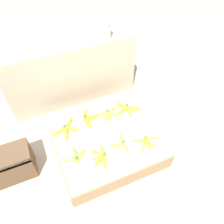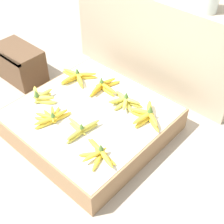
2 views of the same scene
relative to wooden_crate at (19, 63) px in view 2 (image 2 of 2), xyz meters
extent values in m
plane|color=#A89E8E|center=(0.85, -0.05, -0.13)|extent=(10.00, 10.00, 0.00)
cube|color=#997551|center=(0.85, -0.05, -0.05)|extent=(0.90, 0.89, 0.17)
cube|color=silver|center=(0.85, -0.05, 0.04)|extent=(0.87, 0.86, 0.00)
cube|color=tan|center=(0.78, 0.82, 0.21)|extent=(1.36, 0.48, 0.69)
cube|color=brown|center=(0.00, 0.00, 0.00)|extent=(0.40, 0.24, 0.27)
cube|color=#402E20|center=(0.00, -0.11, 0.12)|extent=(0.40, 0.02, 0.02)
ellipsoid|color=#DBCC4C|center=(0.57, -0.19, 0.05)|extent=(0.13, 0.11, 0.03)
ellipsoid|color=#DBCC4C|center=(0.53, -0.18, 0.05)|extent=(0.03, 0.14, 0.03)
ellipsoid|color=#DBCC4C|center=(0.48, -0.19, 0.05)|extent=(0.14, 0.10, 0.03)
ellipsoid|color=#DBCC4C|center=(0.56, -0.19, 0.08)|extent=(0.13, 0.12, 0.03)
ellipsoid|color=#DBCC4C|center=(0.53, -0.17, 0.08)|extent=(0.03, 0.14, 0.03)
ellipsoid|color=#DBCC4C|center=(0.49, -0.20, 0.08)|extent=(0.14, 0.10, 0.03)
cone|color=#4C7533|center=(0.53, -0.22, 0.12)|extent=(0.03, 0.03, 0.05)
ellipsoid|color=gold|center=(0.76, -0.22, 0.05)|extent=(0.05, 0.15, 0.02)
ellipsoid|color=gold|center=(0.72, -0.22, 0.05)|extent=(0.10, 0.14, 0.02)
ellipsoid|color=gold|center=(0.70, -0.26, 0.05)|extent=(0.15, 0.05, 0.02)
ellipsoid|color=gold|center=(0.70, -0.30, 0.05)|extent=(0.14, 0.09, 0.02)
ellipsoid|color=gold|center=(0.74, -0.32, 0.05)|extent=(0.06, 0.15, 0.02)
ellipsoid|color=gold|center=(0.75, -0.23, 0.07)|extent=(0.04, 0.15, 0.02)
ellipsoid|color=gold|center=(0.72, -0.25, 0.07)|extent=(0.13, 0.11, 0.02)
ellipsoid|color=gold|center=(0.71, -0.29, 0.07)|extent=(0.15, 0.08, 0.02)
ellipsoid|color=gold|center=(0.73, -0.31, 0.07)|extent=(0.07, 0.15, 0.02)
cone|color=#4C7533|center=(0.75, -0.27, 0.11)|extent=(0.03, 0.03, 0.04)
ellipsoid|color=gold|center=(0.95, -0.18, 0.05)|extent=(0.05, 0.15, 0.02)
ellipsoid|color=gold|center=(0.90, -0.22, 0.05)|extent=(0.15, 0.03, 0.02)
ellipsoid|color=gold|center=(0.95, -0.27, 0.05)|extent=(0.03, 0.15, 0.02)
ellipsoid|color=gold|center=(0.96, -0.17, 0.07)|extent=(0.05, 0.15, 0.02)
ellipsoid|color=gold|center=(0.89, -0.21, 0.07)|extent=(0.15, 0.04, 0.02)
ellipsoid|color=gold|center=(0.95, -0.26, 0.07)|extent=(0.03, 0.15, 0.02)
cone|color=#4C7533|center=(0.95, -0.22, 0.10)|extent=(0.03, 0.03, 0.04)
ellipsoid|color=gold|center=(1.10, -0.25, 0.05)|extent=(0.16, 0.08, 0.03)
ellipsoid|color=gold|center=(1.11, -0.30, 0.05)|extent=(0.13, 0.13, 0.03)
ellipsoid|color=gold|center=(1.16, -0.31, 0.05)|extent=(0.09, 0.16, 0.03)
ellipsoid|color=gold|center=(1.17, -0.27, 0.05)|extent=(0.16, 0.03, 0.03)
ellipsoid|color=gold|center=(1.11, -0.26, 0.08)|extent=(0.16, 0.05, 0.03)
ellipsoid|color=gold|center=(1.14, -0.31, 0.08)|extent=(0.05, 0.16, 0.03)
ellipsoid|color=gold|center=(1.19, -0.28, 0.08)|extent=(0.16, 0.08, 0.03)
cone|color=#4C7533|center=(1.14, -0.26, 0.11)|extent=(0.03, 0.03, 0.04)
ellipsoid|color=gold|center=(0.47, 0.13, 0.05)|extent=(0.17, 0.05, 0.03)
ellipsoid|color=gold|center=(0.52, 0.08, 0.05)|extent=(0.06, 0.17, 0.03)
ellipsoid|color=gold|center=(0.57, 0.11, 0.05)|extent=(0.16, 0.10, 0.03)
ellipsoid|color=gold|center=(0.57, 0.18, 0.05)|extent=(0.14, 0.13, 0.03)
ellipsoid|color=gold|center=(0.49, 0.13, 0.08)|extent=(0.17, 0.06, 0.03)
ellipsoid|color=gold|center=(0.52, 0.08, 0.08)|extent=(0.04, 0.17, 0.03)
ellipsoid|color=gold|center=(0.57, 0.12, 0.08)|extent=(0.16, 0.10, 0.03)
ellipsoid|color=gold|center=(0.57, 0.18, 0.08)|extent=(0.14, 0.13, 0.03)
cone|color=#4C7533|center=(0.53, 0.14, 0.11)|extent=(0.03, 0.03, 0.04)
ellipsoid|color=gold|center=(0.74, 0.12, 0.05)|extent=(0.04, 0.17, 0.03)
ellipsoid|color=gold|center=(0.78, 0.16, 0.05)|extent=(0.17, 0.05, 0.03)
ellipsoid|color=gold|center=(0.76, 0.23, 0.05)|extent=(0.09, 0.16, 0.03)
ellipsoid|color=gold|center=(0.74, 0.13, 0.08)|extent=(0.06, 0.17, 0.03)
ellipsoid|color=gold|center=(0.80, 0.17, 0.08)|extent=(0.17, 0.04, 0.03)
ellipsoid|color=gold|center=(0.74, 0.20, 0.08)|extent=(0.07, 0.17, 0.03)
cone|color=#4C7533|center=(0.73, 0.17, 0.11)|extent=(0.03, 0.03, 0.04)
ellipsoid|color=gold|center=(0.92, 0.17, 0.05)|extent=(0.15, 0.06, 0.03)
ellipsoid|color=gold|center=(0.94, 0.14, 0.05)|extent=(0.12, 0.12, 0.03)
ellipsoid|color=gold|center=(0.96, 0.12, 0.05)|extent=(0.03, 0.14, 0.03)
ellipsoid|color=gold|center=(0.99, 0.14, 0.05)|extent=(0.14, 0.10, 0.03)
ellipsoid|color=gold|center=(1.00, 0.17, 0.05)|extent=(0.15, 0.06, 0.03)
ellipsoid|color=gold|center=(0.93, 0.17, 0.08)|extent=(0.15, 0.05, 0.03)
ellipsoid|color=gold|center=(0.93, 0.12, 0.08)|extent=(0.10, 0.14, 0.03)
ellipsoid|color=gold|center=(0.98, 0.13, 0.08)|extent=(0.10, 0.14, 0.03)
ellipsoid|color=gold|center=(0.99, 0.17, 0.08)|extent=(0.15, 0.06, 0.03)
cone|color=#4C7533|center=(0.96, 0.16, 0.11)|extent=(0.03, 0.03, 0.04)
ellipsoid|color=gold|center=(1.13, 0.19, 0.05)|extent=(0.12, 0.14, 0.03)
ellipsoid|color=gold|center=(1.12, 0.13, 0.05)|extent=(0.16, 0.08, 0.03)
ellipsoid|color=gold|center=(1.16, 0.09, 0.05)|extent=(0.04, 0.16, 0.03)
ellipsoid|color=gold|center=(1.21, 0.12, 0.05)|extent=(0.15, 0.10, 0.03)
ellipsoid|color=gold|center=(1.14, 0.18, 0.08)|extent=(0.12, 0.14, 0.03)
ellipsoid|color=gold|center=(1.11, 0.13, 0.08)|extent=(0.16, 0.08, 0.03)
ellipsoid|color=gold|center=(1.15, 0.09, 0.08)|extent=(0.05, 0.16, 0.03)
ellipsoid|color=gold|center=(1.19, 0.13, 0.08)|extent=(0.15, 0.11, 0.03)
cone|color=#4C7533|center=(1.16, 0.15, 0.12)|extent=(0.04, 0.04, 0.05)
camera|label=1|loc=(0.43, -1.17, 1.63)|focal=35.00mm
camera|label=2|loc=(1.93, -1.04, 1.37)|focal=50.00mm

